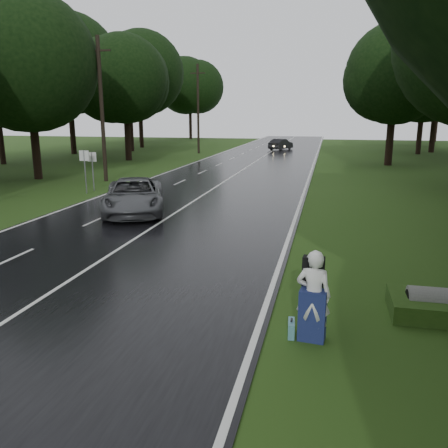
# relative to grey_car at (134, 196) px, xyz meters

# --- Properties ---
(ground) EXTENTS (160.00, 160.00, 0.00)m
(ground) POSITION_rel_grey_car_xyz_m (1.97, -9.81, -0.87)
(ground) COLOR #254313
(ground) RESTS_ON ground
(road) EXTENTS (12.00, 140.00, 0.04)m
(road) POSITION_rel_grey_car_xyz_m (1.97, 10.19, -0.85)
(road) COLOR black
(road) RESTS_ON ground
(lane_center) EXTENTS (0.12, 140.00, 0.01)m
(lane_center) POSITION_rel_grey_car_xyz_m (1.97, 10.19, -0.82)
(lane_center) COLOR silver
(lane_center) RESTS_ON road
(grey_car) EXTENTS (4.72, 6.55, 1.66)m
(grey_car) POSITION_rel_grey_car_xyz_m (0.00, 0.00, 0.00)
(grey_car) COLOR #4C4D51
(grey_car) RESTS_ON road
(far_car) EXTENTS (3.05, 4.70, 1.46)m
(far_car) POSITION_rel_grey_car_xyz_m (2.83, 41.71, -0.10)
(far_car) COLOR black
(far_car) RESTS_ON road
(hitchhiker) EXTENTS (0.78, 0.72, 2.02)m
(hitchhiker) POSITION_rel_grey_car_xyz_m (8.96, -11.07, 0.07)
(hitchhiker) COLOR silver
(hitchhiker) RESTS_ON ground
(suitcase) EXTENTS (0.18, 0.49, 0.34)m
(suitcase) POSITION_rel_grey_car_xyz_m (8.52, -11.01, -0.70)
(suitcase) COLOR teal
(suitcase) RESTS_ON ground
(culvert) EXTENTS (1.39, 0.70, 0.70)m
(culvert) POSITION_rel_grey_car_xyz_m (11.87, -9.19, -0.87)
(culvert) COLOR slate
(culvert) RESTS_ON ground
(utility_pole_mid) EXTENTS (1.80, 0.28, 9.92)m
(utility_pole_mid) POSITION_rel_grey_car_xyz_m (-6.53, 9.85, -0.87)
(utility_pole_mid) COLOR black
(utility_pole_mid) RESTS_ON ground
(utility_pole_far) EXTENTS (1.80, 0.28, 10.50)m
(utility_pole_far) POSITION_rel_grey_car_xyz_m (-6.53, 34.32, -0.87)
(utility_pole_far) COLOR black
(utility_pole_far) RESTS_ON ground
(road_sign_a) EXTENTS (0.63, 0.10, 2.61)m
(road_sign_a) POSITION_rel_grey_car_xyz_m (-5.23, 4.75, -0.87)
(road_sign_a) COLOR white
(road_sign_a) RESTS_ON ground
(road_sign_b) EXTENTS (0.58, 0.10, 2.43)m
(road_sign_b) POSITION_rel_grey_car_xyz_m (-5.23, 5.67, -0.87)
(road_sign_b) COLOR white
(road_sign_b) RESTS_ON ground
(tree_left_d) EXTENTS (8.91, 8.91, 13.92)m
(tree_left_d) POSITION_rel_grey_car_xyz_m (-12.01, 9.79, -0.87)
(tree_left_d) COLOR black
(tree_left_d) RESTS_ON ground
(tree_left_e) EXTENTS (9.26, 9.26, 14.46)m
(tree_left_e) POSITION_rel_grey_car_xyz_m (-11.35, 24.44, -0.87)
(tree_left_e) COLOR black
(tree_left_e) RESTS_ON ground
(tree_left_f) EXTENTS (10.75, 10.75, 16.79)m
(tree_left_f) POSITION_rel_grey_car_xyz_m (-16.00, 35.71, -0.87)
(tree_left_f) COLOR black
(tree_left_f) RESTS_ON ground
(tree_right_e) EXTENTS (9.33, 9.33, 14.57)m
(tree_right_e) POSITION_rel_grey_car_xyz_m (14.67, 25.44, -0.87)
(tree_right_e) COLOR black
(tree_right_e) RESTS_ON ground
(tree_right_f) EXTENTS (9.64, 9.64, 15.05)m
(tree_right_f) POSITION_rel_grey_car_xyz_m (19.68, 39.09, -0.87)
(tree_right_f) COLOR black
(tree_right_f) RESTS_ON ground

